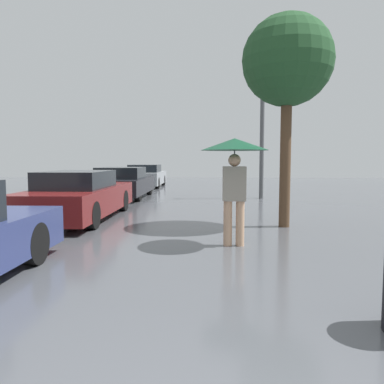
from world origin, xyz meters
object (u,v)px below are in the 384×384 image
(parked_car_farthest, at_px, (146,176))
(street_lamp, at_px, (262,122))
(tree, at_px, (287,63))
(parked_car_second, at_px, (80,196))
(parked_car_third, at_px, (122,183))
(pedestrian, at_px, (235,158))

(parked_car_farthest, relative_size, street_lamp, 0.83)
(parked_car_farthest, relative_size, tree, 0.92)
(parked_car_second, height_order, street_lamp, street_lamp)
(street_lamp, bearing_deg, tree, -93.36)
(parked_car_farthest, xyz_separation_m, tree, (4.95, -11.75, 2.89))
(parked_car_third, height_order, tree, tree)
(parked_car_third, height_order, parked_car_farthest, parked_car_farthest)
(street_lamp, bearing_deg, parked_car_farthest, 132.43)
(parked_car_third, relative_size, street_lamp, 0.84)
(street_lamp, bearing_deg, pedestrian, -101.30)
(parked_car_third, distance_m, street_lamp, 5.71)
(parked_car_second, distance_m, parked_car_third, 5.12)
(parked_car_second, distance_m, parked_car_farthest, 10.86)
(tree, bearing_deg, parked_car_farthest, 112.87)
(parked_car_second, bearing_deg, pedestrian, -37.66)
(parked_car_second, height_order, tree, tree)
(parked_car_farthest, bearing_deg, parked_car_third, -89.34)
(parked_car_second, xyz_separation_m, street_lamp, (5.10, 5.06, 2.27))
(parked_car_second, height_order, parked_car_farthest, parked_car_farthest)
(parked_car_second, bearing_deg, parked_car_farthest, 91.05)
(parked_car_second, relative_size, street_lamp, 0.93)
(pedestrian, distance_m, tree, 2.97)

